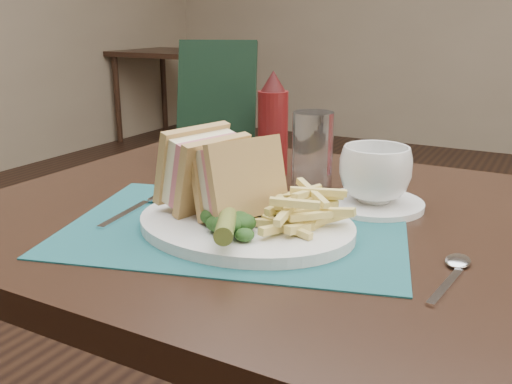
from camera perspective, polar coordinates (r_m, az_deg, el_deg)
wall_back at (r=4.85m, az=23.82°, el=3.53°), size 6.00×0.00×6.00m
table_bg_left at (r=4.92m, az=-7.81°, el=9.47°), size 0.90×0.75×0.75m
placemat at (r=0.78m, az=-1.97°, el=-3.47°), size 0.53×0.44×0.00m
plate at (r=0.76m, az=-1.08°, el=-3.28°), size 0.30×0.25×0.01m
sandwich_half_a at (r=0.81m, az=-6.39°, el=2.64°), size 0.11×0.13×0.12m
sandwich_half_b at (r=0.77m, az=-2.61°, el=1.72°), size 0.12×0.13×0.11m
kale_garnish at (r=0.71m, az=-2.52°, el=-3.05°), size 0.11×0.08×0.03m
pickle_spear at (r=0.69m, az=-2.92°, el=-2.84°), size 0.08×0.12×0.03m
fries_pile at (r=0.74m, az=4.06°, el=-1.37°), size 0.18×0.20×0.05m
fork at (r=0.86m, az=-11.68°, el=-1.32°), size 0.06×0.17×0.01m
spoon at (r=0.67m, az=18.88°, el=-7.83°), size 0.05×0.15×0.01m
saucer at (r=0.88m, az=11.66°, el=-1.17°), size 0.19×0.19×0.01m
coffee_cup at (r=0.86m, az=11.85°, el=1.78°), size 0.15×0.15×0.08m
drinking_glass at (r=0.93m, az=5.65°, el=4.01°), size 0.09×0.09×0.13m
ketchup_bottle at (r=1.02m, az=1.70°, el=6.88°), size 0.06×0.06×0.19m
check_presenter at (r=1.08m, az=-3.95°, el=8.67°), size 0.17×0.14×0.23m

